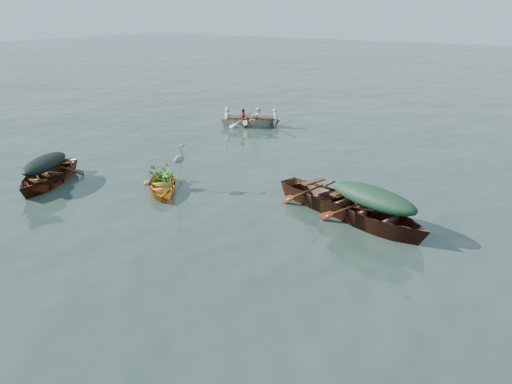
# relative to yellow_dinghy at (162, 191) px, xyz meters

# --- Properties ---
(ground) EXTENTS (140.00, 140.00, 0.00)m
(ground) POSITION_rel_yellow_dinghy_xyz_m (2.19, -1.30, 0.00)
(ground) COLOR #2E4138
(ground) RESTS_ON ground
(yellow_dinghy) EXTENTS (2.80, 2.89, 0.73)m
(yellow_dinghy) POSITION_rel_yellow_dinghy_xyz_m (0.00, 0.00, 0.00)
(yellow_dinghy) COLOR orange
(yellow_dinghy) RESTS_ON ground
(dark_covered_boat) EXTENTS (3.18, 4.22, 1.02)m
(dark_covered_boat) POSITION_rel_yellow_dinghy_xyz_m (-3.35, -1.57, 0.00)
(dark_covered_boat) COLOR #451F10
(dark_covered_boat) RESTS_ON ground
(green_tarp_boat) EXTENTS (4.75, 2.68, 1.07)m
(green_tarp_boat) POSITION_rel_yellow_dinghy_xyz_m (6.10, 1.11, 0.00)
(green_tarp_boat) COLOR #43200F
(green_tarp_boat) RESTS_ON ground
(open_wooden_boat) EXTENTS (4.60, 2.55, 1.03)m
(open_wooden_boat) POSITION_rel_yellow_dinghy_xyz_m (4.63, 1.56, 0.00)
(open_wooden_boat) COLOR #532914
(open_wooden_boat) RESTS_ON ground
(rowed_boat) EXTENTS (3.87, 2.95, 0.88)m
(rowed_boat) POSITION_rel_yellow_dinghy_xyz_m (-2.69, 8.48, 0.00)
(rowed_boat) COLOR silver
(rowed_boat) RESTS_ON ground
(dark_tarp_cover) EXTENTS (1.75, 2.32, 0.40)m
(dark_tarp_cover) POSITION_rel_yellow_dinghy_xyz_m (-3.35, -1.57, 0.71)
(dark_tarp_cover) COLOR black
(dark_tarp_cover) RESTS_ON dark_covered_boat
(green_tarp_cover) EXTENTS (2.61, 1.48, 0.52)m
(green_tarp_cover) POSITION_rel_yellow_dinghy_xyz_m (6.10, 1.11, 0.79)
(green_tarp_cover) COLOR #153521
(green_tarp_cover) RESTS_ON green_tarp_boat
(thwart_benches) EXTENTS (2.34, 1.41, 0.04)m
(thwart_benches) POSITION_rel_yellow_dinghy_xyz_m (4.63, 1.56, 0.53)
(thwart_benches) COLOR #43260F
(thwart_benches) RESTS_ON open_wooden_boat
(heron) EXTENTS (0.48, 0.48, 0.92)m
(heron) POSITION_rel_yellow_dinghy_xyz_m (0.37, 0.41, 0.83)
(heron) COLOR #999BA2
(heron) RESTS_ON yellow_dinghy
(dinghy_weeds) EXTENTS (1.12, 1.14, 0.60)m
(dinghy_weeds) POSITION_rel_yellow_dinghy_xyz_m (-0.35, 0.42, 0.67)
(dinghy_weeds) COLOR #216F1D
(dinghy_weeds) RESTS_ON yellow_dinghy
(rowers) EXTENTS (2.83, 2.26, 0.76)m
(rowers) POSITION_rel_yellow_dinghy_xyz_m (-2.69, 8.48, 0.82)
(rowers) COLOR silver
(rowers) RESTS_ON rowed_boat
(oars) EXTENTS (1.85, 2.54, 0.06)m
(oars) POSITION_rel_yellow_dinghy_xyz_m (-2.69, 8.48, 0.47)
(oars) COLOR #A57E3E
(oars) RESTS_ON rowed_boat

